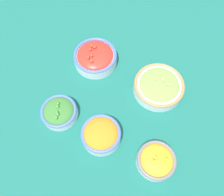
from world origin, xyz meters
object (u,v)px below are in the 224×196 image
(bowl_carrots, at_px, (101,134))
(bowl_lettuce, at_px, (159,86))
(bowl_broccoli, at_px, (59,112))
(bowl_cherry_tomatoes, at_px, (95,57))
(bowl_squash, at_px, (156,160))

(bowl_carrots, xyz_separation_m, bowl_lettuce, (0.11, 0.25, -0.01))
(bowl_lettuce, relative_size, bowl_broccoli, 1.45)
(bowl_cherry_tomatoes, bearing_deg, bowl_broccoli, -92.17)
(bowl_carrots, bearing_deg, bowl_broccoli, 176.24)
(bowl_lettuce, bearing_deg, bowl_cherry_tomatoes, 177.06)
(bowl_cherry_tomatoes, xyz_separation_m, bowl_broccoli, (-0.01, -0.26, -0.01))
(bowl_lettuce, distance_m, bowl_squash, 0.27)
(bowl_carrots, bearing_deg, bowl_cherry_tomatoes, 120.76)
(bowl_carrots, relative_size, bowl_broccoli, 1.04)
(bowl_carrots, distance_m, bowl_lettuce, 0.28)
(bowl_cherry_tomatoes, distance_m, bowl_lettuce, 0.27)
(bowl_carrots, bearing_deg, bowl_squash, 0.58)
(bowl_cherry_tomatoes, distance_m, bowl_squash, 0.44)
(bowl_broccoli, bearing_deg, bowl_carrots, -3.76)
(bowl_cherry_tomatoes, bearing_deg, bowl_carrots, -59.24)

